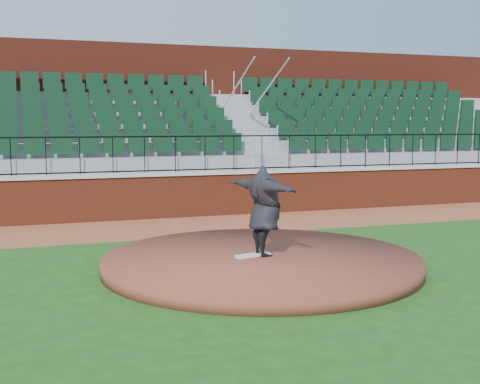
% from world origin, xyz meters
% --- Properties ---
extents(ground, '(90.00, 90.00, 0.00)m').
position_xyz_m(ground, '(0.00, 0.00, 0.00)').
color(ground, '#1B4814').
rests_on(ground, ground).
extents(warning_track, '(34.00, 3.20, 0.01)m').
position_xyz_m(warning_track, '(0.00, 5.40, 0.01)').
color(warning_track, brown).
rests_on(warning_track, ground).
extents(field_wall, '(34.00, 0.35, 1.20)m').
position_xyz_m(field_wall, '(0.00, 7.00, 0.60)').
color(field_wall, maroon).
rests_on(field_wall, ground).
extents(wall_cap, '(34.00, 0.45, 0.10)m').
position_xyz_m(wall_cap, '(0.00, 7.00, 1.25)').
color(wall_cap, '#B7B7B7').
rests_on(wall_cap, field_wall).
extents(wall_railing, '(34.00, 0.05, 1.00)m').
position_xyz_m(wall_railing, '(0.00, 7.00, 1.80)').
color(wall_railing, black).
rests_on(wall_railing, wall_cap).
extents(seating_stands, '(34.00, 5.10, 4.60)m').
position_xyz_m(seating_stands, '(0.00, 9.72, 2.30)').
color(seating_stands, gray).
rests_on(seating_stands, ground).
extents(concourse_wall, '(34.00, 0.50, 5.50)m').
position_xyz_m(concourse_wall, '(0.00, 12.52, 2.75)').
color(concourse_wall, maroon).
rests_on(concourse_wall, ground).
extents(pitchers_mound, '(5.84, 5.84, 0.25)m').
position_xyz_m(pitchers_mound, '(-0.01, 0.29, 0.12)').
color(pitchers_mound, brown).
rests_on(pitchers_mound, ground).
extents(pitching_rubber, '(0.71, 0.31, 0.05)m').
position_xyz_m(pitching_rubber, '(-0.19, 0.26, 0.27)').
color(pitching_rubber, silver).
rests_on(pitching_rubber, pitchers_mound).
extents(pitcher, '(0.97, 2.11, 1.66)m').
position_xyz_m(pitcher, '(0.02, 0.22, 1.08)').
color(pitcher, black).
rests_on(pitcher, pitchers_mound).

